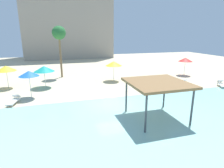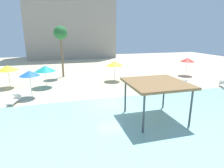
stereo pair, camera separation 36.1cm
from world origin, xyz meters
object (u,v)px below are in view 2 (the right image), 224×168
at_px(beach_umbrella_blue_3, 29,73).
at_px(palm_tree_1, 61,34).
at_px(shade_pavilion, 156,85).
at_px(lounge_chair_0, 14,100).
at_px(beach_umbrella_yellow_2, 115,64).
at_px(beach_umbrella_yellow_4, 8,68).
at_px(beach_umbrella_red_0, 187,60).
at_px(lounge_chair_2, 187,84).
at_px(beach_umbrella_teal_1, 45,69).
at_px(lounge_chair_1, 223,85).

distance_m(beach_umbrella_blue_3, palm_tree_1, 9.79).
distance_m(shade_pavilion, beach_umbrella_blue_3, 12.35).
height_order(beach_umbrella_blue_3, lounge_chair_0, beach_umbrella_blue_3).
relative_size(beach_umbrella_yellow_2, beach_umbrella_yellow_4, 1.00).
height_order(shade_pavilion, palm_tree_1, palm_tree_1).
xyz_separation_m(beach_umbrella_blue_3, beach_umbrella_yellow_4, (-2.98, 4.44, -0.12)).
height_order(beach_umbrella_red_0, lounge_chair_2, beach_umbrella_red_0).
xyz_separation_m(beach_umbrella_red_0, palm_tree_1, (-18.15, 3.96, 3.72)).
distance_m(beach_umbrella_yellow_2, lounge_chair_0, 12.75).
bearing_deg(beach_umbrella_teal_1, beach_umbrella_blue_3, -108.95).
height_order(beach_umbrella_yellow_4, lounge_chair_0, beach_umbrella_yellow_4).
distance_m(beach_umbrella_red_0, beach_umbrella_yellow_4, 24.41).
xyz_separation_m(beach_umbrella_yellow_2, beach_umbrella_blue_3, (-9.95, -4.22, 0.11)).
bearing_deg(lounge_chair_2, beach_umbrella_yellow_4, -96.23).
bearing_deg(shade_pavilion, beach_umbrella_yellow_2, 88.24).
height_order(beach_umbrella_yellow_2, lounge_chair_2, beach_umbrella_yellow_2).
height_order(beach_umbrella_yellow_2, lounge_chair_1, beach_umbrella_yellow_2).
bearing_deg(beach_umbrella_yellow_2, beach_umbrella_yellow_4, 179.02).
bearing_deg(beach_umbrella_blue_3, lounge_chair_0, -134.13).
height_order(beach_umbrella_red_0, beach_umbrella_yellow_2, beach_umbrella_red_0).
relative_size(lounge_chair_0, lounge_chair_2, 1.01).
bearing_deg(beach_umbrella_yellow_4, shade_pavilion, -44.25).
distance_m(beach_umbrella_teal_1, beach_umbrella_yellow_2, 8.77).
relative_size(beach_umbrella_yellow_2, lounge_chair_1, 1.36).
distance_m(beach_umbrella_yellow_2, lounge_chair_1, 13.47).
distance_m(beach_umbrella_red_0, palm_tree_1, 18.95).
distance_m(beach_umbrella_blue_3, beach_umbrella_yellow_4, 5.34).
bearing_deg(lounge_chair_1, beach_umbrella_yellow_4, -77.08).
bearing_deg(shade_pavilion, lounge_chair_2, 40.64).
bearing_deg(lounge_chair_0, shade_pavilion, 72.90).
bearing_deg(lounge_chair_0, beach_umbrella_teal_1, 165.91).
relative_size(shade_pavilion, beach_umbrella_red_0, 1.56).
bearing_deg(beach_umbrella_yellow_4, beach_umbrella_red_0, 0.18).
bearing_deg(beach_umbrella_teal_1, lounge_chair_1, -16.14).
bearing_deg(beach_umbrella_blue_3, lounge_chair_1, -6.26).
xyz_separation_m(shade_pavilion, beach_umbrella_blue_3, (-9.58, 7.79, -0.21)).
height_order(beach_umbrella_yellow_4, lounge_chair_2, beach_umbrella_yellow_4).
height_order(beach_umbrella_teal_1, palm_tree_1, palm_tree_1).
xyz_separation_m(beach_umbrella_teal_1, lounge_chair_0, (-2.54, -4.89, -1.90)).
xyz_separation_m(beach_umbrella_blue_3, palm_tree_1, (3.28, 8.47, 3.65)).
relative_size(beach_umbrella_yellow_2, lounge_chair_0, 1.34).
height_order(lounge_chair_1, palm_tree_1, palm_tree_1).
xyz_separation_m(beach_umbrella_yellow_4, lounge_chair_1, (24.50, -6.80, -2.01)).
relative_size(shade_pavilion, beach_umbrella_yellow_4, 1.58).
height_order(shade_pavilion, lounge_chair_2, shade_pavilion).
bearing_deg(beach_umbrella_red_0, shade_pavilion, -133.94).
bearing_deg(lounge_chair_2, beach_umbrella_blue_3, -84.61).
xyz_separation_m(beach_umbrella_yellow_4, lounge_chair_2, (20.55, -5.36, -2.01)).
bearing_deg(shade_pavilion, lounge_chair_1, 24.44).
height_order(beach_umbrella_yellow_2, beach_umbrella_blue_3, beach_umbrella_blue_3).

